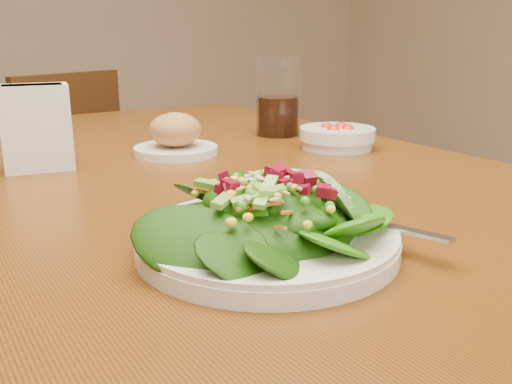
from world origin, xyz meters
The scene contains 7 objects.
dining_table centered at (0.00, 0.00, 0.65)m, with size 0.90×1.40×0.75m.
chair_far centered at (0.04, 1.12, 0.44)m, with size 0.49×0.49×0.83m.
salad_plate centered at (-0.07, -0.31, 0.78)m, with size 0.26×0.25×0.07m.
bread_plate centered at (0.03, 0.13, 0.78)m, with size 0.14×0.14×0.07m.
tomato_bowl centered at (0.30, 0.03, 0.77)m, with size 0.13×0.13×0.04m.
drinking_glass centered at (0.28, 0.20, 0.82)m, with size 0.09×0.09×0.15m.
napkin_holder centered at (-0.19, 0.15, 0.82)m, with size 0.11×0.07×0.13m.
Camera 1 is at (-0.37, -0.74, 0.96)m, focal length 40.00 mm.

